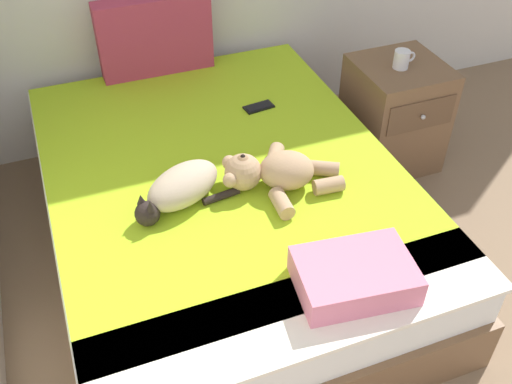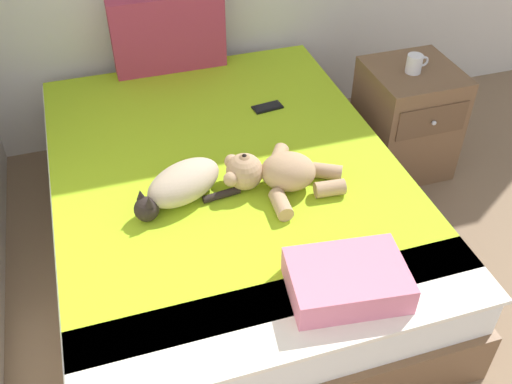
{
  "view_description": "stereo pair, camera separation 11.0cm",
  "coord_description": "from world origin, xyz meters",
  "px_view_note": "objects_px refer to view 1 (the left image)",
  "views": [
    {
      "loc": [
        0.46,
        0.86,
        2.08
      ],
      "look_at": [
        1.11,
        2.55,
        0.55
      ],
      "focal_mm": 41.28,
      "sensor_mm": 36.0,
      "label": 1
    },
    {
      "loc": [
        0.57,
        0.83,
        2.08
      ],
      "look_at": [
        1.11,
        2.55,
        0.55
      ],
      "focal_mm": 41.28,
      "sensor_mm": 36.0,
      "label": 2
    }
  ],
  "objects_px": {
    "nightstand": "(394,114)",
    "cell_phone": "(259,107)",
    "throw_pillow": "(354,276)",
    "mug": "(402,59)",
    "teddy_bear": "(274,172)",
    "cat": "(180,188)",
    "patterned_cushion": "(155,36)",
    "bed": "(224,209)"
  },
  "relations": [
    {
      "from": "nightstand",
      "to": "cell_phone",
      "type": "bearing_deg",
      "value": 176.6
    },
    {
      "from": "throw_pillow",
      "to": "mug",
      "type": "bearing_deg",
      "value": 52.5
    },
    {
      "from": "teddy_bear",
      "to": "nightstand",
      "type": "relative_size",
      "value": 0.87
    },
    {
      "from": "cat",
      "to": "cell_phone",
      "type": "relative_size",
      "value": 2.84
    },
    {
      "from": "patterned_cushion",
      "to": "teddy_bear",
      "type": "distance_m",
      "value": 1.17
    },
    {
      "from": "cat",
      "to": "teddy_bear",
      "type": "height_order",
      "value": "teddy_bear"
    },
    {
      "from": "patterned_cushion",
      "to": "cat",
      "type": "distance_m",
      "value": 1.13
    },
    {
      "from": "nightstand",
      "to": "mug",
      "type": "xyz_separation_m",
      "value": [
        -0.02,
        -0.02,
        0.35
      ]
    },
    {
      "from": "bed",
      "to": "mug",
      "type": "distance_m",
      "value": 1.21
    },
    {
      "from": "patterned_cushion",
      "to": "mug",
      "type": "xyz_separation_m",
      "value": [
        1.14,
        -0.61,
        -0.05
      ]
    },
    {
      "from": "mug",
      "to": "nightstand",
      "type": "bearing_deg",
      "value": 35.67
    },
    {
      "from": "nightstand",
      "to": "mug",
      "type": "height_order",
      "value": "mug"
    },
    {
      "from": "cat",
      "to": "bed",
      "type": "bearing_deg",
      "value": 34.83
    },
    {
      "from": "patterned_cushion",
      "to": "nightstand",
      "type": "relative_size",
      "value": 1.0
    },
    {
      "from": "bed",
      "to": "cat",
      "type": "xyz_separation_m",
      "value": [
        -0.23,
        -0.16,
        0.32
      ]
    },
    {
      "from": "bed",
      "to": "mug",
      "type": "bearing_deg",
      "value": 16.88
    },
    {
      "from": "patterned_cushion",
      "to": "mug",
      "type": "height_order",
      "value": "patterned_cushion"
    },
    {
      "from": "teddy_bear",
      "to": "throw_pillow",
      "type": "bearing_deg",
      "value": -85.48
    },
    {
      "from": "cat",
      "to": "mug",
      "type": "distance_m",
      "value": 1.41
    },
    {
      "from": "bed",
      "to": "mug",
      "type": "height_order",
      "value": "mug"
    },
    {
      "from": "teddy_bear",
      "to": "cat",
      "type": "bearing_deg",
      "value": 174.44
    },
    {
      "from": "cat",
      "to": "mug",
      "type": "xyz_separation_m",
      "value": [
        1.32,
        0.49,
        0.09
      ]
    },
    {
      "from": "cat",
      "to": "nightstand",
      "type": "bearing_deg",
      "value": 20.7
    },
    {
      "from": "throw_pillow",
      "to": "mug",
      "type": "relative_size",
      "value": 3.33
    },
    {
      "from": "teddy_bear",
      "to": "throw_pillow",
      "type": "height_order",
      "value": "teddy_bear"
    },
    {
      "from": "teddy_bear",
      "to": "throw_pillow",
      "type": "xyz_separation_m",
      "value": [
        0.05,
        -0.61,
        -0.02
      ]
    },
    {
      "from": "teddy_bear",
      "to": "nightstand",
      "type": "height_order",
      "value": "teddy_bear"
    },
    {
      "from": "teddy_bear",
      "to": "bed",
      "type": "bearing_deg",
      "value": 129.53
    },
    {
      "from": "nightstand",
      "to": "bed",
      "type": "bearing_deg",
      "value": -162.67
    },
    {
      "from": "bed",
      "to": "cell_phone",
      "type": "xyz_separation_m",
      "value": [
        0.32,
        0.39,
        0.26
      ]
    },
    {
      "from": "throw_pillow",
      "to": "nightstand",
      "type": "distance_m",
      "value": 1.48
    },
    {
      "from": "teddy_bear",
      "to": "mug",
      "type": "height_order",
      "value": "mug"
    },
    {
      "from": "cat",
      "to": "throw_pillow",
      "type": "xyz_separation_m",
      "value": [
        0.44,
        -0.65,
        -0.02
      ]
    },
    {
      "from": "cell_phone",
      "to": "cat",
      "type": "bearing_deg",
      "value": -135.08
    },
    {
      "from": "patterned_cushion",
      "to": "throw_pillow",
      "type": "height_order",
      "value": "patterned_cushion"
    },
    {
      "from": "patterned_cushion",
      "to": "mug",
      "type": "relative_size",
      "value": 5.01
    },
    {
      "from": "patterned_cushion",
      "to": "teddy_bear",
      "type": "relative_size",
      "value": 1.15
    },
    {
      "from": "cat",
      "to": "nightstand",
      "type": "distance_m",
      "value": 1.46
    },
    {
      "from": "patterned_cushion",
      "to": "cell_phone",
      "type": "distance_m",
      "value": 0.7
    },
    {
      "from": "patterned_cushion",
      "to": "nightstand",
      "type": "height_order",
      "value": "patterned_cushion"
    },
    {
      "from": "bed",
      "to": "nightstand",
      "type": "relative_size",
      "value": 3.4
    },
    {
      "from": "cell_phone",
      "to": "nightstand",
      "type": "distance_m",
      "value": 0.81
    }
  ]
}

